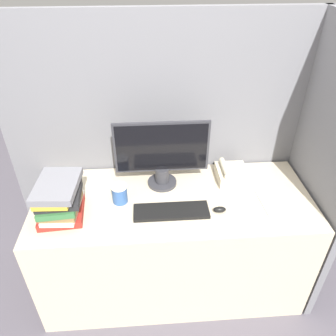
{
  "coord_description": "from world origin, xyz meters",
  "views": [
    {
      "loc": [
        -0.14,
        -1.13,
        2.0
      ],
      "look_at": [
        -0.03,
        0.37,
        0.95
      ],
      "focal_mm": 35.0,
      "sensor_mm": 36.0,
      "label": 1
    }
  ],
  "objects_px": {
    "mouse": "(220,210)",
    "desk_telephone": "(231,174)",
    "coffee_cup": "(120,194)",
    "monitor": "(162,155)",
    "book_stack": "(59,200)",
    "keyboard": "(171,211)"
  },
  "relations": [
    {
      "from": "monitor",
      "to": "coffee_cup",
      "type": "xyz_separation_m",
      "value": [
        -0.25,
        -0.15,
        -0.15
      ]
    },
    {
      "from": "keyboard",
      "to": "coffee_cup",
      "type": "height_order",
      "value": "coffee_cup"
    },
    {
      "from": "mouse",
      "to": "keyboard",
      "type": "bearing_deg",
      "value": 177.2
    },
    {
      "from": "keyboard",
      "to": "coffee_cup",
      "type": "distance_m",
      "value": 0.31
    },
    {
      "from": "monitor",
      "to": "coffee_cup",
      "type": "distance_m",
      "value": 0.33
    },
    {
      "from": "keyboard",
      "to": "desk_telephone",
      "type": "bearing_deg",
      "value": 35.43
    },
    {
      "from": "keyboard",
      "to": "coffee_cup",
      "type": "bearing_deg",
      "value": 157.93
    },
    {
      "from": "mouse",
      "to": "book_stack",
      "type": "xyz_separation_m",
      "value": [
        -0.86,
        0.03,
        0.1
      ]
    },
    {
      "from": "monitor",
      "to": "desk_telephone",
      "type": "distance_m",
      "value": 0.47
    },
    {
      "from": "mouse",
      "to": "desk_telephone",
      "type": "bearing_deg",
      "value": 66.03
    },
    {
      "from": "book_stack",
      "to": "keyboard",
      "type": "bearing_deg",
      "value": -1.42
    },
    {
      "from": "mouse",
      "to": "monitor",
      "type": "bearing_deg",
      "value": 137.08
    },
    {
      "from": "book_stack",
      "to": "mouse",
      "type": "bearing_deg",
      "value": -1.85
    },
    {
      "from": "book_stack",
      "to": "desk_telephone",
      "type": "height_order",
      "value": "book_stack"
    },
    {
      "from": "keyboard",
      "to": "desk_telephone",
      "type": "relative_size",
      "value": 2.05
    },
    {
      "from": "coffee_cup",
      "to": "monitor",
      "type": "bearing_deg",
      "value": 31.28
    },
    {
      "from": "mouse",
      "to": "desk_telephone",
      "type": "height_order",
      "value": "desk_telephone"
    },
    {
      "from": "coffee_cup",
      "to": "book_stack",
      "type": "xyz_separation_m",
      "value": [
        -0.31,
        -0.1,
        0.06
      ]
    },
    {
      "from": "book_stack",
      "to": "coffee_cup",
      "type": "bearing_deg",
      "value": 18.33
    },
    {
      "from": "book_stack",
      "to": "desk_telephone",
      "type": "bearing_deg",
      "value": 15.22
    },
    {
      "from": "monitor",
      "to": "desk_telephone",
      "type": "height_order",
      "value": "monitor"
    },
    {
      "from": "monitor",
      "to": "coffee_cup",
      "type": "height_order",
      "value": "monitor"
    }
  ]
}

